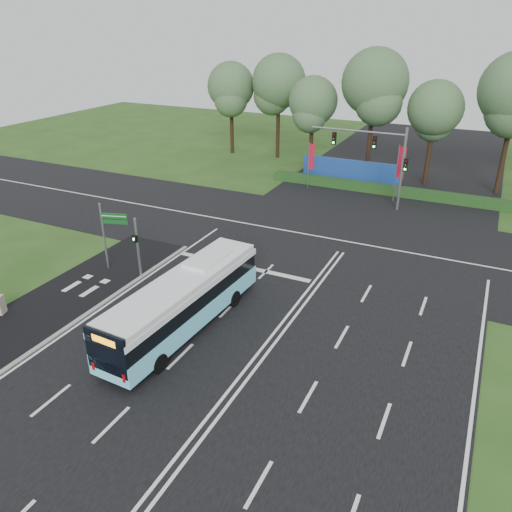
% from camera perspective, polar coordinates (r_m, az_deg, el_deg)
% --- Properties ---
extents(ground, '(120.00, 120.00, 0.00)m').
position_cam_1_polar(ground, '(27.29, 3.09, -7.58)').
color(ground, '#284918').
rests_on(ground, ground).
extents(road_main, '(20.00, 120.00, 0.04)m').
position_cam_1_polar(road_main, '(27.28, 3.09, -7.55)').
color(road_main, black).
rests_on(road_main, ground).
extents(road_cross, '(120.00, 14.00, 0.05)m').
position_cam_1_polar(road_cross, '(37.38, 10.26, 1.63)').
color(road_cross, black).
rests_on(road_cross, ground).
extents(bike_path, '(5.00, 18.00, 0.06)m').
position_cam_1_polar(bike_path, '(31.56, -20.67, -4.38)').
color(bike_path, black).
rests_on(bike_path, ground).
extents(kerb_strip, '(0.25, 18.00, 0.12)m').
position_cam_1_polar(kerb_strip, '(30.00, -17.43, -5.42)').
color(kerb_strip, gray).
rests_on(kerb_strip, ground).
extents(city_bus, '(2.92, 11.34, 3.22)m').
position_cam_1_polar(city_bus, '(26.17, -8.24, -5.22)').
color(city_bus, '#6CDBFB').
rests_on(city_bus, ground).
extents(pedestrian_signal, '(0.37, 0.44, 4.01)m').
position_cam_1_polar(pedestrian_signal, '(31.66, -13.42, 1.12)').
color(pedestrian_signal, gray).
rests_on(pedestrian_signal, ground).
extents(street_sign, '(1.71, 0.61, 4.55)m').
position_cam_1_polar(street_sign, '(32.96, -16.52, 2.94)').
color(street_sign, gray).
rests_on(street_sign, ground).
extents(banner_flag_left, '(0.63, 0.26, 4.48)m').
position_cam_1_polar(banner_flag_left, '(48.20, 6.28, 10.94)').
color(banner_flag_left, gray).
rests_on(banner_flag_left, ground).
extents(banner_flag_mid, '(0.72, 0.30, 5.15)m').
position_cam_1_polar(banner_flag_mid, '(45.75, 16.12, 9.85)').
color(banner_flag_mid, gray).
rests_on(banner_flag_mid, ground).
extents(traffic_light_gantry, '(8.41, 0.28, 7.00)m').
position_cam_1_polar(traffic_light_gantry, '(43.76, 14.19, 11.20)').
color(traffic_light_gantry, gray).
rests_on(traffic_light_gantry, ground).
extents(hedge, '(22.00, 1.20, 0.80)m').
position_cam_1_polar(hedge, '(48.72, 14.46, 7.36)').
color(hedge, '#143613').
rests_on(hedge, ground).
extents(blue_hoarding, '(10.00, 0.30, 2.20)m').
position_cam_1_polar(blue_hoarding, '(51.70, 10.79, 9.55)').
color(blue_hoarding, navy).
rests_on(blue_hoarding, ground).
extents(eucalyptus_row, '(52.91, 10.07, 12.67)m').
position_cam_1_polar(eucalyptus_row, '(52.90, 19.76, 16.88)').
color(eucalyptus_row, black).
rests_on(eucalyptus_row, ground).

